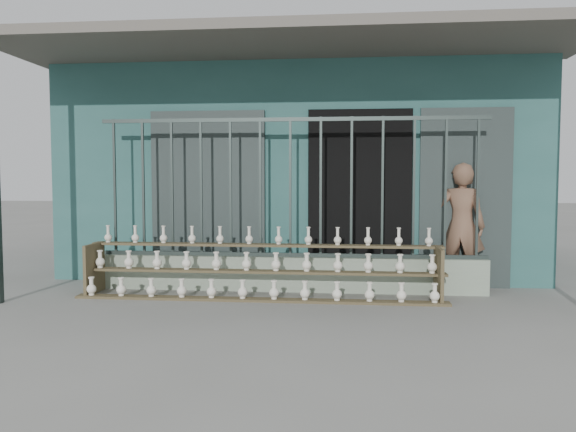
# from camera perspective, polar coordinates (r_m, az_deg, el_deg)

# --- Properties ---
(ground) EXTENTS (60.00, 60.00, 0.00)m
(ground) POSITION_cam_1_polar(r_m,az_deg,el_deg) (6.12, -0.95, -10.00)
(ground) COLOR slate
(workshop_building) EXTENTS (7.40, 6.60, 3.21)m
(workshop_building) POSITION_cam_1_polar(r_m,az_deg,el_deg) (10.16, 1.86, 4.68)
(workshop_building) COLOR #285552
(workshop_building) RESTS_ON ground
(parapet_wall) EXTENTS (5.00, 0.20, 0.45)m
(parapet_wall) POSITION_cam_1_polar(r_m,az_deg,el_deg) (7.34, 0.24, -5.89)
(parapet_wall) COLOR gray
(parapet_wall) RESTS_ON ground
(security_fence) EXTENTS (5.00, 0.04, 1.80)m
(security_fence) POSITION_cam_1_polar(r_m,az_deg,el_deg) (7.24, 0.24, 2.91)
(security_fence) COLOR #283330
(security_fence) RESTS_ON parapet_wall
(shelf_rack) EXTENTS (4.50, 0.68, 0.85)m
(shelf_rack) POSITION_cam_1_polar(r_m,az_deg,el_deg) (6.95, -2.77, -5.31)
(shelf_rack) COLOR brown
(shelf_rack) RESTS_ON ground
(elderly_woman) EXTENTS (0.71, 0.59, 1.67)m
(elderly_woman) POSITION_cam_1_polar(r_m,az_deg,el_deg) (7.77, 17.19, -0.99)
(elderly_woman) COLOR brown
(elderly_woman) RESTS_ON ground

